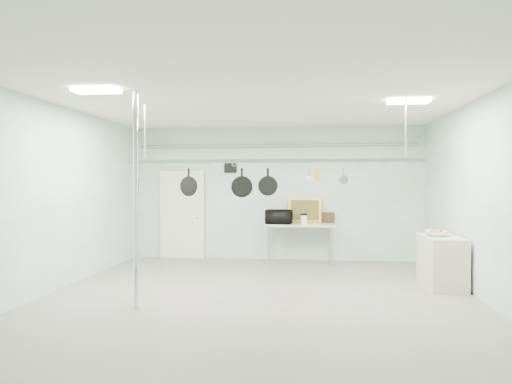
# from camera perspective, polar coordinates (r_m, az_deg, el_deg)

# --- Properties ---
(floor) EXTENTS (8.00, 8.00, 0.00)m
(floor) POSITION_cam_1_polar(r_m,az_deg,el_deg) (7.28, 0.04, -13.53)
(floor) COLOR gray
(floor) RESTS_ON ground
(ceiling) EXTENTS (7.00, 8.00, 0.02)m
(ceiling) POSITION_cam_1_polar(r_m,az_deg,el_deg) (7.18, 0.04, 11.95)
(ceiling) COLOR silver
(ceiling) RESTS_ON back_wall
(back_wall) EXTENTS (7.00, 0.02, 3.20)m
(back_wall) POSITION_cam_1_polar(r_m,az_deg,el_deg) (11.02, 2.44, -0.17)
(back_wall) COLOR silver
(back_wall) RESTS_ON floor
(right_wall) EXTENTS (0.02, 8.00, 3.20)m
(right_wall) POSITION_cam_1_polar(r_m,az_deg,el_deg) (7.50, 27.58, -0.85)
(right_wall) COLOR silver
(right_wall) RESTS_ON floor
(door) EXTENTS (1.10, 0.10, 2.20)m
(door) POSITION_cam_1_polar(r_m,az_deg,el_deg) (11.40, -9.20, -2.91)
(door) COLOR silver
(door) RESTS_ON floor
(wall_vent) EXTENTS (0.30, 0.04, 0.30)m
(wall_vent) POSITION_cam_1_polar(r_m,az_deg,el_deg) (11.14, -3.22, 3.19)
(wall_vent) COLOR black
(wall_vent) RESTS_ON back_wall
(conduit_pipe) EXTENTS (6.60, 0.07, 0.07)m
(conduit_pipe) POSITION_cam_1_polar(r_m,az_deg,el_deg) (10.97, 2.41, 5.84)
(conduit_pipe) COLOR gray
(conduit_pipe) RESTS_ON back_wall
(chrome_pole) EXTENTS (0.08, 0.08, 3.20)m
(chrome_pole) POSITION_cam_1_polar(r_m,az_deg,el_deg) (6.88, -14.77, -0.92)
(chrome_pole) COLOR silver
(chrome_pole) RESTS_ON floor
(prep_table) EXTENTS (1.60, 0.70, 0.91)m
(prep_table) POSITION_cam_1_polar(r_m,az_deg,el_deg) (10.65, 5.51, -4.35)
(prep_table) COLOR #A3BFAF
(prep_table) RESTS_ON floor
(side_cabinet) EXTENTS (0.60, 1.20, 0.90)m
(side_cabinet) POSITION_cam_1_polar(r_m,az_deg,el_deg) (8.83, 22.16, -8.04)
(side_cabinet) COLOR beige
(side_cabinet) RESTS_ON floor
(pot_rack) EXTENTS (4.80, 0.06, 1.00)m
(pot_rack) POSITION_cam_1_polar(r_m,az_deg,el_deg) (7.34, 1.87, 4.15)
(pot_rack) COLOR #B7B7BC
(pot_rack) RESTS_ON ceiling
(light_panel_left) EXTENTS (0.65, 0.30, 0.05)m
(light_panel_left) POSITION_cam_1_polar(r_m,az_deg,el_deg) (7.02, -19.32, 11.89)
(light_panel_left) COLOR white
(light_panel_left) RESTS_ON ceiling
(light_panel_right) EXTENTS (0.65, 0.30, 0.05)m
(light_panel_right) POSITION_cam_1_polar(r_m,az_deg,el_deg) (7.88, 18.52, 10.69)
(light_panel_right) COLOR white
(light_panel_right) RESTS_ON ceiling
(microwave) EXTENTS (0.62, 0.45, 0.32)m
(microwave) POSITION_cam_1_polar(r_m,az_deg,el_deg) (10.56, 2.90, -3.11)
(microwave) COLOR black
(microwave) RESTS_ON prep_table
(coffee_canister) EXTENTS (0.18, 0.18, 0.20)m
(coffee_canister) POSITION_cam_1_polar(r_m,az_deg,el_deg) (10.57, 6.00, -3.45)
(coffee_canister) COLOR white
(coffee_canister) RESTS_ON prep_table
(painting_large) EXTENTS (0.78, 0.16, 0.58)m
(painting_large) POSITION_cam_1_polar(r_m,az_deg,el_deg) (10.92, 6.12, -2.31)
(painting_large) COLOR gold
(painting_large) RESTS_ON prep_table
(painting_small) EXTENTS (0.30, 0.10, 0.25)m
(painting_small) POSITION_cam_1_polar(r_m,az_deg,el_deg) (10.94, 9.03, -3.18)
(painting_small) COLOR #322011
(painting_small) RESTS_ON prep_table
(fruit_bowl) EXTENTS (0.51, 0.51, 0.10)m
(fruit_bowl) POSITION_cam_1_polar(r_m,az_deg,el_deg) (8.74, 21.59, -4.84)
(fruit_bowl) COLOR white
(fruit_bowl) RESTS_ON side_cabinet
(skillet_left) EXTENTS (0.33, 0.16, 0.43)m
(skillet_left) POSITION_cam_1_polar(r_m,az_deg,el_deg) (7.56, -8.42, 1.30)
(skillet_left) COLOR black
(skillet_left) RESTS_ON pot_rack
(skillet_mid) EXTENTS (0.35, 0.11, 0.47)m
(skillet_mid) POSITION_cam_1_polar(r_m,az_deg,el_deg) (7.38, -1.78, 1.17)
(skillet_mid) COLOR black
(skillet_mid) RESTS_ON pot_rack
(skillet_right) EXTENTS (0.32, 0.14, 0.44)m
(skillet_right) POSITION_cam_1_polar(r_m,az_deg,el_deg) (7.33, 1.50, 1.30)
(skillet_right) COLOR black
(skillet_right) RESTS_ON pot_rack
(whisk) EXTENTS (0.24, 0.24, 0.34)m
(whisk) POSITION_cam_1_polar(r_m,az_deg,el_deg) (7.30, 6.67, 1.67)
(whisk) COLOR silver
(whisk) RESTS_ON pot_rack
(grater) EXTENTS (0.09, 0.03, 0.21)m
(grater) POSITION_cam_1_polar(r_m,az_deg,el_deg) (7.30, 7.65, 2.21)
(grater) COLOR orange
(grater) RESTS_ON pot_rack
(saucepan) EXTENTS (0.17, 0.14, 0.27)m
(saucepan) POSITION_cam_1_polar(r_m,az_deg,el_deg) (7.32, 10.87, 1.94)
(saucepan) COLOR #B3B4B8
(saucepan) RESTS_ON pot_rack
(fruit_cluster) EXTENTS (0.24, 0.24, 0.09)m
(fruit_cluster) POSITION_cam_1_polar(r_m,az_deg,el_deg) (8.74, 21.59, -4.58)
(fruit_cluster) COLOR #9D1C0E
(fruit_cluster) RESTS_ON fruit_bowl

